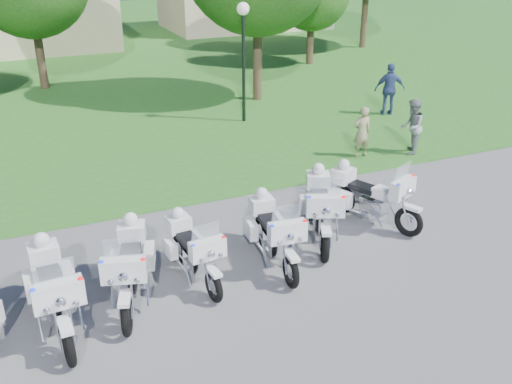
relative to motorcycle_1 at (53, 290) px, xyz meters
name	(u,v)px	position (x,y,z in m)	size (l,w,h in m)	color
ground	(305,247)	(5.28, 0.69, -0.74)	(100.00, 100.00, 0.00)	slate
grass_lawn	(98,45)	(5.28, 27.69, -0.74)	(100.00, 48.00, 0.01)	#256820
motorcycle_1	(53,290)	(0.00, 0.00, 0.00)	(0.94, 2.63, 1.77)	black
motorcycle_2	(130,265)	(1.38, 0.31, -0.02)	(1.29, 2.48, 1.71)	black
motorcycle_3	(193,249)	(2.67, 0.54, -0.10)	(0.87, 2.27, 1.52)	black
motorcycle_4	(273,231)	(4.40, 0.47, -0.05)	(0.94, 2.46, 1.65)	black
motorcycle_5	(321,206)	(5.83, 1.01, 0.00)	(1.53, 2.47, 1.77)	black
motorcycle_6	(370,194)	(7.25, 1.17, -0.03)	(1.45, 2.36, 1.69)	black
lamp_post	(243,33)	(7.57, 9.73, 2.42)	(0.44, 0.44, 4.19)	black
bystander_a	(362,132)	(9.46, 4.92, 0.05)	(0.58, 0.38, 1.58)	gray
bystander_b	(412,127)	(11.03, 4.56, 0.13)	(0.84, 0.66, 1.73)	gray
bystander_c	(390,89)	(12.90, 8.32, 0.23)	(1.13, 0.47, 1.94)	navy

